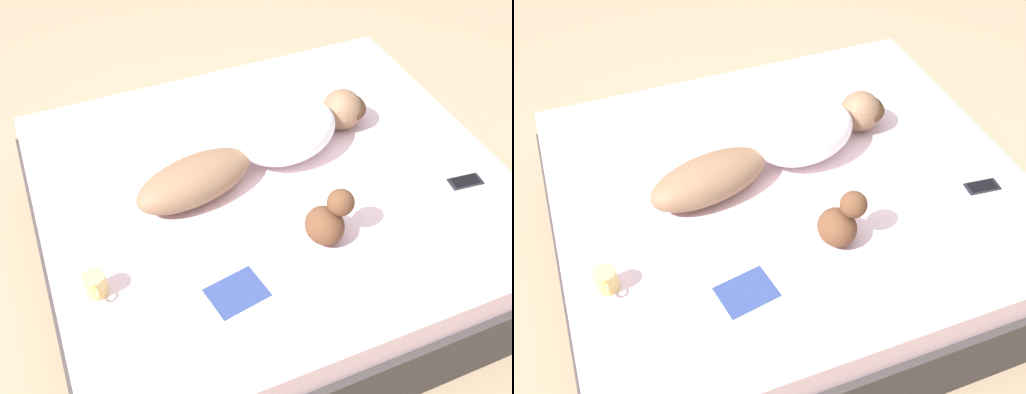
% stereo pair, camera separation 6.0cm
% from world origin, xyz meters
% --- Properties ---
extents(ground_plane, '(12.00, 12.00, 0.00)m').
position_xyz_m(ground_plane, '(0.00, 0.00, 0.00)').
color(ground_plane, '#9E8466').
extents(bed, '(1.81, 2.02, 0.50)m').
position_xyz_m(bed, '(0.00, 0.00, 0.25)').
color(bed, '#383333').
rests_on(bed, ground_plane).
extents(person, '(0.50, 1.19, 0.23)m').
position_xyz_m(person, '(-0.13, 0.03, 0.60)').
color(person, brown).
rests_on(person, bed).
extents(open_magazine, '(0.53, 0.37, 0.01)m').
position_xyz_m(open_magazine, '(0.38, -0.38, 0.50)').
color(open_magazine, white).
rests_on(open_magazine, bed).
extents(coffee_mug, '(0.11, 0.08, 0.09)m').
position_xyz_m(coffee_mug, '(0.30, -0.82, 0.54)').
color(coffee_mug, tan).
rests_on(coffee_mug, bed).
extents(cell_phone, '(0.08, 0.15, 0.01)m').
position_xyz_m(cell_phone, '(0.33, 0.75, 0.50)').
color(cell_phone, black).
rests_on(cell_phone, bed).
extents(plush_toy, '(0.17, 0.19, 0.23)m').
position_xyz_m(plush_toy, '(0.38, 0.06, 0.59)').
color(plush_toy, brown).
rests_on(plush_toy, bed).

